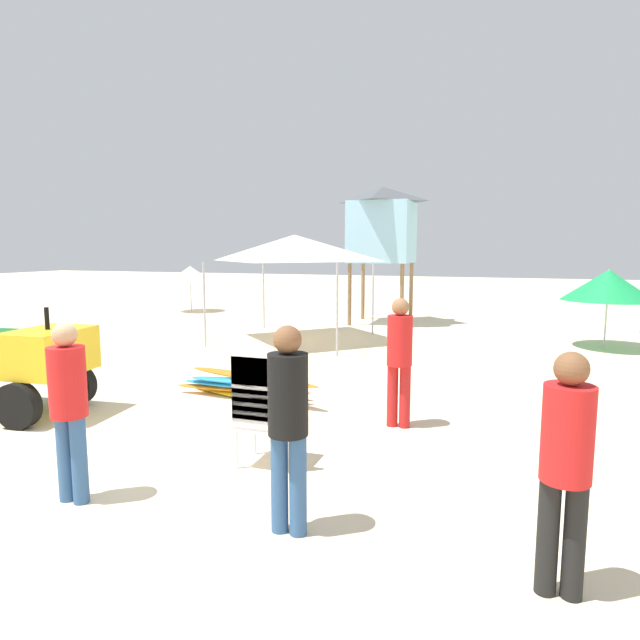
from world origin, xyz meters
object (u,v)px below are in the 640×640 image
at_px(utility_cart, 0,357).
at_px(surfboard_pile, 245,386).
at_px(popup_canopy, 295,248).
at_px(beach_umbrella_mid, 608,285).
at_px(lifeguard_tower, 382,225).
at_px(lifeguard_far_right, 399,354).
at_px(lifeguard_near_right, 566,459).
at_px(lifeguard_near_left, 69,401).
at_px(stacked_plastic_chairs, 259,398).
at_px(beach_umbrella_left, 190,274).
at_px(lifeguard_near_center, 288,416).

xyz_separation_m(utility_cart, surfboard_pile, (2.90, 1.72, -0.58)).
height_order(utility_cart, popup_canopy, popup_canopy).
bearing_deg(beach_umbrella_mid, lifeguard_tower, 157.49).
bearing_deg(surfboard_pile, lifeguard_far_right, -12.13).
bearing_deg(lifeguard_near_right, lifeguard_tower, 107.89).
distance_m(utility_cart, beach_umbrella_mid, 12.07).
xyz_separation_m(lifeguard_near_left, lifeguard_near_right, (4.04, -0.01, -0.00)).
bearing_deg(lifeguard_tower, lifeguard_near_right, -72.11).
bearing_deg(stacked_plastic_chairs, popup_canopy, 109.09).
height_order(utility_cart, lifeguard_far_right, lifeguard_far_right).
distance_m(lifeguard_near_left, lifeguard_far_right, 3.85).
distance_m(utility_cart, beach_umbrella_left, 12.21).
bearing_deg(lifeguard_near_center, beach_umbrella_left, 125.20).
height_order(popup_canopy, beach_umbrella_left, popup_canopy).
bearing_deg(utility_cart, lifeguard_tower, 74.32).
height_order(utility_cart, lifeguard_near_center, lifeguard_near_center).
bearing_deg(lifeguard_near_center, surfboard_pile, 121.93).
distance_m(stacked_plastic_chairs, beach_umbrella_left, 14.71).
height_order(surfboard_pile, lifeguard_near_center, lifeguard_near_center).
height_order(utility_cart, stacked_plastic_chairs, utility_cart).
height_order(stacked_plastic_chairs, lifeguard_tower, lifeguard_tower).
xyz_separation_m(stacked_plastic_chairs, surfboard_pile, (-1.34, 2.30, -0.54)).
bearing_deg(beach_umbrella_mid, utility_cart, -136.82).
xyz_separation_m(lifeguard_near_right, lifeguard_tower, (-4.03, 12.49, 2.04)).
bearing_deg(popup_canopy, stacked_plastic_chairs, -70.91).
bearing_deg(utility_cart, popup_canopy, 76.53).
relative_size(stacked_plastic_chairs, beach_umbrella_left, 0.78).
height_order(lifeguard_near_center, beach_umbrella_mid, beach_umbrella_mid).
bearing_deg(lifeguard_tower, beach_umbrella_mid, -22.51).
bearing_deg(surfboard_pile, lifeguard_near_center, -58.07).
relative_size(stacked_plastic_chairs, popup_canopy, 0.40).
xyz_separation_m(stacked_plastic_chairs, lifeguard_tower, (-1.25, 11.22, 2.24)).
bearing_deg(stacked_plastic_chairs, utility_cart, 172.30).
height_order(utility_cart, beach_umbrella_left, beach_umbrella_left).
distance_m(utility_cart, lifeguard_near_right, 7.26).
relative_size(surfboard_pile, lifeguard_near_left, 1.54).
distance_m(utility_cart, popup_canopy, 7.25).
bearing_deg(lifeguard_far_right, lifeguard_tower, 104.09).
relative_size(lifeguard_near_left, lifeguard_tower, 0.40).
bearing_deg(popup_canopy, utility_cart, -103.47).
relative_size(utility_cart, lifeguard_near_right, 1.62).
xyz_separation_m(lifeguard_near_right, popup_canopy, (-5.37, 8.74, 1.35)).
relative_size(lifeguard_near_center, beach_umbrella_mid, 0.84).
bearing_deg(utility_cart, beach_umbrella_left, 110.30).
relative_size(stacked_plastic_chairs, lifeguard_near_right, 0.79).
relative_size(lifeguard_near_left, lifeguard_near_right, 1.00).
relative_size(stacked_plastic_chairs, lifeguard_tower, 0.31).
distance_m(lifeguard_near_center, beach_umbrella_mid, 10.64).
bearing_deg(lifeguard_near_right, surfboard_pile, 139.11).
relative_size(lifeguard_near_left, popup_canopy, 0.51).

